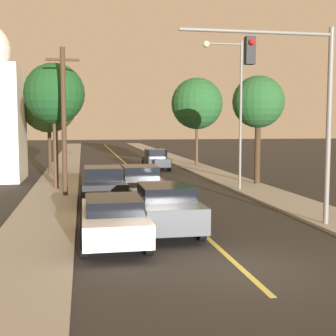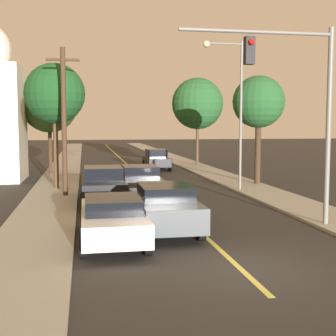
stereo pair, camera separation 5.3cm
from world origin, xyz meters
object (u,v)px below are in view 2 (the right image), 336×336
(tree_left_near, at_px, (49,105))
(car_far_oncoming, at_px, (156,159))
(car_near_lane_front, at_px, (164,206))
(car_outer_lane_second, at_px, (103,185))
(traffic_signal_mast, at_px, (297,91))
(tree_left_far, at_px, (55,94))
(car_outer_lane_front, at_px, (113,218))
(utility_pole_left, at_px, (64,119))
(streetlamp_right, at_px, (232,96))
(tree_right_near, at_px, (259,103))
(car_near_lane_second, at_px, (140,181))
(tree_right_far, at_px, (197,104))

(tree_left_near, bearing_deg, car_far_oncoming, 18.09)
(car_near_lane_front, relative_size, car_outer_lane_second, 1.05)
(traffic_signal_mast, relative_size, tree_left_far, 1.00)
(car_outer_lane_front, xyz_separation_m, car_outer_lane_second, (0.00, 7.11, 0.10))
(utility_pole_left, height_order, tree_left_far, utility_pole_left)
(streetlamp_right, height_order, utility_pole_left, streetlamp_right)
(car_near_lane_front, distance_m, car_outer_lane_second, 6.06)
(utility_pole_left, bearing_deg, streetlamp_right, 3.92)
(car_outer_lane_front, bearing_deg, car_outer_lane_second, 90.00)
(streetlamp_right, distance_m, utility_pole_left, 8.83)
(car_outer_lane_second, height_order, tree_left_far, tree_left_far)
(car_outer_lane_second, bearing_deg, car_near_lane_front, -72.57)
(utility_pole_left, distance_m, tree_right_near, 11.35)
(car_near_lane_second, bearing_deg, tree_left_near, 113.23)
(car_near_lane_front, distance_m, car_far_oncoming, 21.45)
(car_near_lane_second, distance_m, tree_left_far, 7.07)
(car_near_lane_second, distance_m, traffic_signal_mast, 9.48)
(car_outer_lane_front, xyz_separation_m, tree_left_near, (-3.17, 19.95, 4.20))
(tree_left_near, bearing_deg, traffic_signal_mast, -63.52)
(streetlamp_right, xyz_separation_m, tree_left_near, (-10.13, 9.98, -0.14))
(car_outer_lane_second, distance_m, tree_right_near, 11.19)
(car_far_oncoming, bearing_deg, car_near_lane_front, 81.92)
(streetlamp_right, xyz_separation_m, tree_left_far, (-9.29, 2.06, 0.12))
(car_near_lane_front, xyz_separation_m, utility_pole_left, (-3.57, 8.04, 3.02))
(tree_left_far, xyz_separation_m, tree_right_far, (11.12, 13.08, 0.13))
(car_outer_lane_second, bearing_deg, tree_right_near, 28.00)
(car_near_lane_second, height_order, car_outer_lane_second, car_outer_lane_second)
(tree_left_near, bearing_deg, car_outer_lane_second, -76.13)
(car_near_lane_second, xyz_separation_m, car_outer_lane_front, (-1.82, -8.33, -0.07))
(car_outer_lane_second, relative_size, tree_left_far, 0.69)
(car_outer_lane_front, bearing_deg, car_near_lane_second, 77.70)
(tree_right_near, bearing_deg, tree_right_far, 91.93)
(tree_left_near, height_order, tree_right_near, tree_left_near)
(car_outer_lane_second, xyz_separation_m, tree_right_far, (8.79, 18.00, 4.49))
(streetlamp_right, xyz_separation_m, tree_right_near, (2.27, 2.06, -0.24))
(tree_left_far, height_order, tree_right_far, tree_right_far)
(traffic_signal_mast, xyz_separation_m, tree_left_far, (-8.63, 11.10, 0.52))
(car_near_lane_second, distance_m, tree_right_near, 9.21)
(tree_left_near, relative_size, tree_right_near, 1.08)
(traffic_signal_mast, xyz_separation_m, tree_left_near, (-9.47, 19.02, 0.26))
(car_outer_lane_front, relative_size, tree_left_near, 0.70)
(car_outer_lane_front, height_order, tree_left_far, tree_left_far)
(utility_pole_left, xyz_separation_m, tree_right_near, (10.99, 2.65, 1.00))
(traffic_signal_mast, height_order, utility_pole_left, utility_pole_left)
(car_near_lane_second, relative_size, car_outer_lane_second, 0.97)
(car_near_lane_second, bearing_deg, car_outer_lane_front, -102.30)
(car_far_oncoming, distance_m, tree_right_near, 12.11)
(car_near_lane_front, relative_size, tree_right_far, 0.66)
(car_outer_lane_front, xyz_separation_m, tree_left_far, (-2.33, 12.03, 4.46))
(car_near_lane_second, relative_size, utility_pole_left, 0.63)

